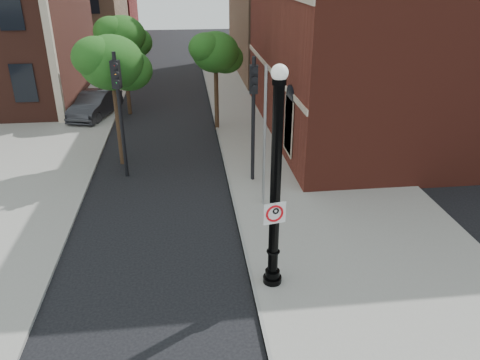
{
  "coord_description": "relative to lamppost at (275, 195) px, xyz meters",
  "views": [
    {
      "loc": [
        0.33,
        -10.9,
        8.76
      ],
      "look_at": [
        1.88,
        2.0,
        2.71
      ],
      "focal_mm": 35.0,
      "sensor_mm": 36.0,
      "label": 1
    }
  ],
  "objects": [
    {
      "name": "street_tree_b",
      "position": [
        -5.8,
        18.33,
        1.7
      ],
      "size": [
        3.32,
        3.0,
        5.99
      ],
      "color": "black",
      "rests_on": "ground"
    },
    {
      "name": "parked_car",
      "position": [
        -7.85,
        17.86,
        -2.23
      ],
      "size": [
        2.92,
        5.11,
        1.59
      ],
      "primitive_type": "imported",
      "rotation": [
        0.0,
        0.0,
        -0.27
      ],
      "color": "#2A2A2E",
      "rests_on": "ground"
    },
    {
      "name": "street_tree_c",
      "position": [
        -0.51,
        14.66,
        1.28
      ],
      "size": [
        3.03,
        2.74,
        5.46
      ],
      "color": "black",
      "rests_on": "ground"
    },
    {
      "name": "no_parking_sign",
      "position": [
        -0.03,
        -0.17,
        -0.48
      ],
      "size": [
        0.64,
        0.16,
        0.64
      ],
      "rotation": [
        0.0,
        0.0,
        0.19
      ],
      "color": "white",
      "rests_on": "ground"
    },
    {
      "name": "lamppost",
      "position": [
        0.0,
        0.0,
        0.0
      ],
      "size": [
        0.55,
        0.55,
        6.55
      ],
      "color": "black",
      "rests_on": "ground"
    },
    {
      "name": "traffic_signal_left",
      "position": [
        -5.08,
        8.55,
        0.68
      ],
      "size": [
        0.4,
        0.47,
        5.5
      ],
      "rotation": [
        0.0,
        0.0,
        -0.19
      ],
      "color": "black",
      "rests_on": "ground"
    },
    {
      "name": "brick_wall_building",
      "position": [
        13.36,
        13.73,
        3.23
      ],
      "size": [
        22.3,
        16.3,
        12.5
      ],
      "color": "maroon",
      "rests_on": "ground"
    },
    {
      "name": "sidewalk_right",
      "position": [
        3.36,
        9.73,
        -2.97
      ],
      "size": [
        8.0,
        60.0,
        0.12
      ],
      "primitive_type": "cube",
      "color": "gray",
      "rests_on": "ground"
    },
    {
      "name": "traffic_signal_right",
      "position": [
        0.46,
        7.29,
        0.63
      ],
      "size": [
        0.37,
        0.46,
        5.42
      ],
      "rotation": [
        0.0,
        0.0,
        -0.12
      ],
      "color": "black",
      "rests_on": "ground"
    },
    {
      "name": "ground",
      "position": [
        -2.64,
        -0.27,
        -3.03
      ],
      "size": [
        120.0,
        120.0,
        0.0
      ],
      "primitive_type": "plane",
      "color": "black",
      "rests_on": "ground"
    },
    {
      "name": "sidewalk_left",
      "position": [
        -11.64,
        17.73,
        -2.97
      ],
      "size": [
        10.0,
        50.0,
        0.12
      ],
      "primitive_type": "cube",
      "color": "gray",
      "rests_on": "ground"
    },
    {
      "name": "utility_pole",
      "position": [
        0.55,
        4.97,
        -0.25
      ],
      "size": [
        0.11,
        0.11,
        5.55
      ],
      "primitive_type": "cylinder",
      "color": "#999999",
      "rests_on": "ground"
    },
    {
      "name": "curb_edge",
      "position": [
        -0.59,
        9.73,
        -2.96
      ],
      "size": [
        0.1,
        60.0,
        0.14
      ],
      "primitive_type": "cube",
      "color": "gray",
      "rests_on": "ground"
    },
    {
      "name": "street_tree_a",
      "position": [
        -5.39,
        10.11,
        1.7
      ],
      "size": [
        3.32,
        3.0,
        5.98
      ],
      "color": "black",
      "rests_on": "ground"
    }
  ]
}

